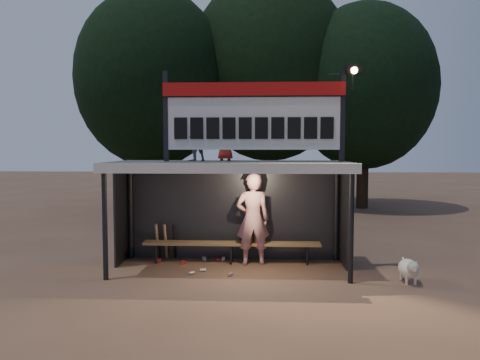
{
  "coord_description": "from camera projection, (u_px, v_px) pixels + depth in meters",
  "views": [
    {
      "loc": [
        0.7,
        -9.86,
        2.62
      ],
      "look_at": [
        0.2,
        0.4,
        1.9
      ],
      "focal_mm": 35.0,
      "sensor_mm": 36.0,
      "label": 1
    }
  ],
  "objects": [
    {
      "name": "ground",
      "position": [
        230.0,
        269.0,
        10.04
      ],
      "size": [
        80.0,
        80.0,
        0.0
      ],
      "primitive_type": "plane",
      "color": "brown",
      "rests_on": "ground"
    },
    {
      "name": "player",
      "position": [
        253.0,
        219.0,
        10.38
      ],
      "size": [
        0.81,
        0.59,
        2.06
      ],
      "primitive_type": "imported",
      "rotation": [
        0.0,
        0.0,
        3.27
      ],
      "color": "silver",
      "rests_on": "ground"
    },
    {
      "name": "child_a",
      "position": [
        194.0,
        139.0,
        10.0
      ],
      "size": [
        0.59,
        0.57,
        0.96
      ],
      "primitive_type": "imported",
      "rotation": [
        0.0,
        0.0,
        3.78
      ],
      "color": "slate",
      "rests_on": "dugout_shelter"
    },
    {
      "name": "child_b",
      "position": [
        225.0,
        141.0,
        10.42
      ],
      "size": [
        0.44,
        0.29,
        0.89
      ],
      "primitive_type": "imported",
      "rotation": [
        0.0,
        0.0,
        3.13
      ],
      "color": "#B22A1B",
      "rests_on": "dugout_shelter"
    },
    {
      "name": "dugout_shelter",
      "position": [
        230.0,
        183.0,
        10.16
      ],
      "size": [
        5.1,
        2.08,
        2.32
      ],
      "color": "#3C3C3F",
      "rests_on": "ground"
    },
    {
      "name": "scoreboard_assembly",
      "position": [
        256.0,
        114.0,
        9.78
      ],
      "size": [
        4.1,
        0.27,
        1.99
      ],
      "color": "black",
      "rests_on": "dugout_shelter"
    },
    {
      "name": "bench",
      "position": [
        231.0,
        244.0,
        10.56
      ],
      "size": [
        4.0,
        0.35,
        0.48
      ],
      "color": "olive",
      "rests_on": "ground"
    },
    {
      "name": "tree_left",
      "position": [
        152.0,
        79.0,
        19.82
      ],
      "size": [
        6.46,
        6.46,
        9.27
      ],
      "color": "#311F15",
      "rests_on": "ground"
    },
    {
      "name": "tree_mid",
      "position": [
        270.0,
        68.0,
        21.02
      ],
      "size": [
        7.22,
        7.22,
        10.36
      ],
      "color": "black",
      "rests_on": "ground"
    },
    {
      "name": "tree_right",
      "position": [
        364.0,
        87.0,
        19.9
      ],
      "size": [
        6.08,
        6.08,
        8.72
      ],
      "color": "black",
      "rests_on": "ground"
    },
    {
      "name": "dog",
      "position": [
        409.0,
        269.0,
        9.03
      ],
      "size": [
        0.36,
        0.81,
        0.49
      ],
      "color": "white",
      "rests_on": "ground"
    },
    {
      "name": "bats",
      "position": [
        166.0,
        241.0,
        10.91
      ],
      "size": [
        0.48,
        0.33,
        0.84
      ],
      "color": "#9F754A",
      "rests_on": "ground"
    },
    {
      "name": "litter",
      "position": [
        201.0,
        264.0,
        10.33
      ],
      "size": [
        1.81,
        1.44,
        0.08
      ],
      "color": "#A3271C",
      "rests_on": "ground"
    }
  ]
}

